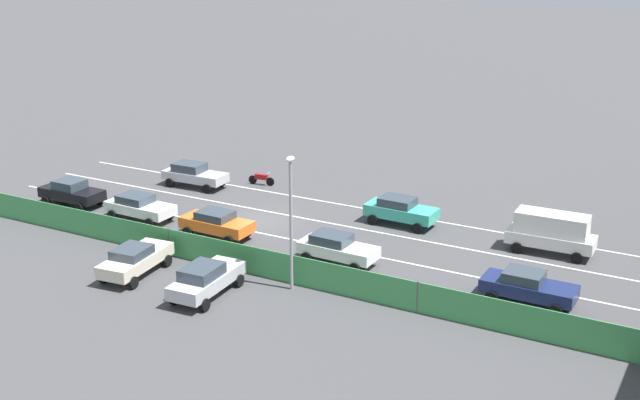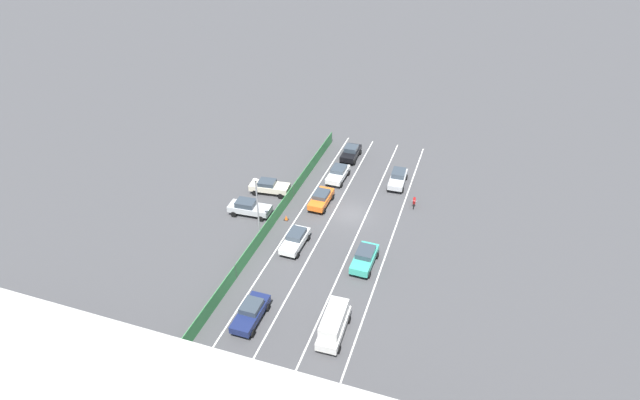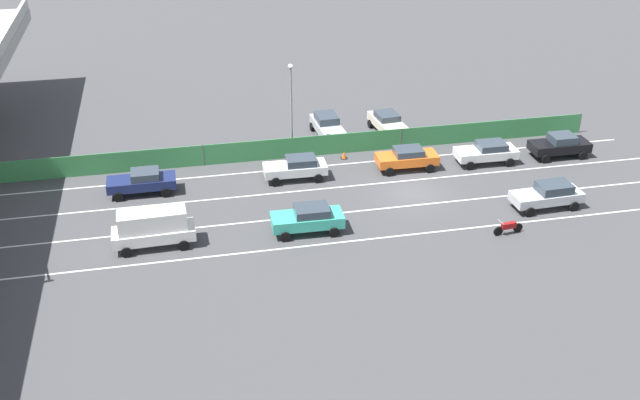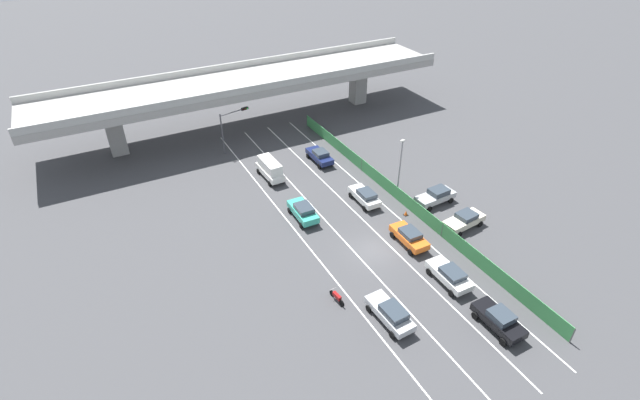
# 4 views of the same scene
# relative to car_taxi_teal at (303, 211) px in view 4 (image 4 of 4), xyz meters

# --- Properties ---
(ground_plane) EXTENTS (300.00, 300.00, 0.00)m
(ground_plane) POSITION_rel_car_taxi_teal_xyz_m (3.61, -7.78, -0.94)
(ground_plane) COLOR #424244
(lane_line_left_edge) EXTENTS (0.14, 47.98, 0.01)m
(lane_line_left_edge) POSITION_rel_car_taxi_teal_xyz_m (-1.62, -1.80, -0.93)
(lane_line_left_edge) COLOR silver
(lane_line_left_edge) RESTS_ON ground
(lane_line_mid_left) EXTENTS (0.14, 47.98, 0.01)m
(lane_line_mid_left) POSITION_rel_car_taxi_teal_xyz_m (1.87, -1.80, -0.93)
(lane_line_mid_left) COLOR silver
(lane_line_mid_left) RESTS_ON ground
(lane_line_mid_right) EXTENTS (0.14, 47.98, 0.01)m
(lane_line_mid_right) POSITION_rel_car_taxi_teal_xyz_m (5.35, -1.80, -0.93)
(lane_line_mid_right) COLOR silver
(lane_line_mid_right) RESTS_ON ground
(lane_line_right_edge) EXTENTS (0.14, 47.98, 0.01)m
(lane_line_right_edge) POSITION_rel_car_taxi_teal_xyz_m (8.84, -1.80, -0.93)
(lane_line_right_edge) COLOR silver
(lane_line_right_edge) RESTS_ON ground
(elevated_overpass) EXTENTS (56.67, 10.49, 7.72)m
(elevated_overpass) POSITION_rel_car_taxi_teal_xyz_m (3.61, 24.19, 5.19)
(elevated_overpass) COLOR #A09E99
(elevated_overpass) RESTS_ON ground
(green_fence) EXTENTS (0.10, 44.08, 1.57)m
(green_fence) POSITION_rel_car_taxi_teal_xyz_m (10.69, -1.80, -0.15)
(green_fence) COLOR #3D8E4C
(green_fence) RESTS_ON ground
(car_taxi_teal) EXTENTS (2.07, 4.37, 1.69)m
(car_taxi_teal) POSITION_rel_car_taxi_teal_xyz_m (0.00, 0.00, 0.00)
(car_taxi_teal) COLOR teal
(car_taxi_teal) RESTS_ON ground
(car_hatchback_white) EXTENTS (2.09, 4.41, 1.56)m
(car_hatchback_white) POSITION_rel_car_taxi_teal_xyz_m (6.95, -14.43, -0.06)
(car_hatchback_white) COLOR silver
(car_hatchback_white) RESTS_ON ground
(car_taxi_orange) EXTENTS (2.02, 4.34, 1.58)m
(car_taxi_orange) POSITION_rel_car_taxi_teal_xyz_m (7.14, -8.50, -0.05)
(car_taxi_orange) COLOR orange
(car_taxi_orange) RESTS_ON ground
(car_sedan_navy) EXTENTS (1.96, 4.47, 1.62)m
(car_sedan_navy) POSITION_rel_car_taxi_teal_xyz_m (7.19, 9.77, -0.05)
(car_sedan_navy) COLOR navy
(car_sedan_navy) RESTS_ON ground
(car_sedan_silver) EXTENTS (2.08, 4.60, 1.66)m
(car_sedan_silver) POSITION_rel_car_taxi_teal_xyz_m (-0.10, -15.60, -0.02)
(car_sedan_silver) COLOR #B7BABC
(car_sedan_silver) RESTS_ON ground
(car_sedan_black) EXTENTS (2.02, 4.30, 1.69)m
(car_sedan_black) POSITION_rel_car_taxi_teal_xyz_m (6.93, -20.09, -0.02)
(car_sedan_black) COLOR black
(car_sedan_black) RESTS_ON ground
(car_sedan_white) EXTENTS (2.00, 4.35, 1.61)m
(car_sedan_white) POSITION_rel_car_taxi_teal_xyz_m (7.20, -0.58, -0.04)
(car_sedan_white) COLOR white
(car_sedan_white) RESTS_ON ground
(car_van_white) EXTENTS (2.06, 4.81, 2.32)m
(car_van_white) POSITION_rel_car_taxi_teal_xyz_m (0.22, 9.12, 0.36)
(car_van_white) COLOR silver
(car_van_white) RESTS_ON ground
(motorcycle) EXTENTS (0.60, 1.95, 0.93)m
(motorcycle) POSITION_rel_car_taxi_teal_xyz_m (-2.72, -11.74, -0.48)
(motorcycle) COLOR black
(motorcycle) RESTS_ON ground
(parked_sedan_cream) EXTENTS (4.69, 2.37, 1.60)m
(parked_sedan_cream) POSITION_rel_car_taxi_teal_xyz_m (13.64, -9.00, -0.05)
(parked_sedan_cream) COLOR beige
(parked_sedan_cream) RESTS_ON ground
(parked_wagon_silver) EXTENTS (4.67, 2.18, 1.69)m
(parked_wagon_silver) POSITION_rel_car_taxi_teal_xyz_m (13.96, -4.24, -0.01)
(parked_wagon_silver) COLOR #B2B5B7
(parked_wagon_silver) RESTS_ON ground
(traffic_light) EXTENTS (4.09, 1.10, 5.54)m
(traffic_light) POSITION_rel_car_taxi_teal_xyz_m (-1.19, 17.79, 3.03)
(traffic_light) COLOR #47474C
(traffic_light) RESTS_ON ground
(street_lamp) EXTENTS (0.60, 0.36, 6.90)m
(street_lamp) POSITION_rel_car_taxi_teal_xyz_m (11.24, -0.98, 3.27)
(street_lamp) COLOR gray
(street_lamp) RESTS_ON ground
(traffic_cone) EXTENTS (0.47, 0.47, 0.58)m
(traffic_cone) POSITION_rel_car_taxi_teal_xyz_m (9.78, -4.57, -0.67)
(traffic_cone) COLOR orange
(traffic_cone) RESTS_ON ground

